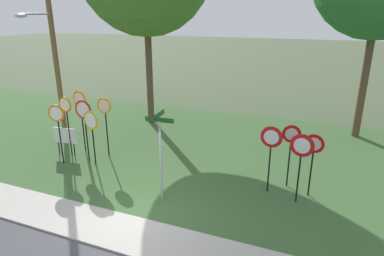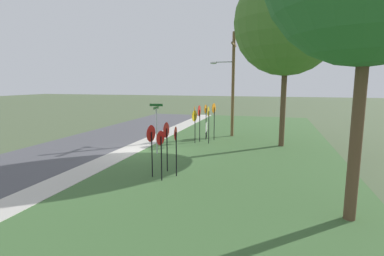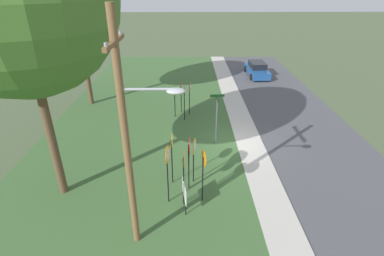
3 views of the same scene
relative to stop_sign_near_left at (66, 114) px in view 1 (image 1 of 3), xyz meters
The scene contains 16 objects.
ground_plane 6.43m from the stop_sign_near_left, 29.87° to the right, with size 160.00×160.00×0.00m, color #4C5B3D.
sidewalk_strip 6.84m from the stop_sign_near_left, 35.95° to the right, with size 44.00×1.60×0.06m, color #BCB7AD.
grass_median 6.38m from the stop_sign_near_left, 29.07° to the left, with size 44.00×12.00×0.04m, color #3D6033.
stop_sign_near_left is the anchor object (origin of this frame).
stop_sign_near_right 1.69m from the stop_sign_near_left, 15.29° to the right, with size 0.77×0.17×2.35m.
stop_sign_far_left 1.66m from the stop_sign_near_left, 19.79° to the left, with size 0.68×0.10×2.63m.
stop_sign_far_center 0.71m from the stop_sign_near_left, 73.76° to the left, with size 0.74×0.13×2.79m.
stop_sign_far_right 1.14m from the stop_sign_near_left, 11.17° to the right, with size 0.79×0.09×2.68m.
stop_sign_center_tall 0.85m from the stop_sign_near_left, 72.51° to the right, with size 0.69×0.15×2.54m.
yield_sign_near_left 9.64m from the stop_sign_near_left, ahead, with size 0.76×0.13×2.42m.
yield_sign_near_right 9.99m from the stop_sign_near_left, ahead, with size 0.64×0.16×2.25m.
yield_sign_far_left 8.62m from the stop_sign_near_left, ahead, with size 0.75×0.11×2.43m.
yield_sign_far_right 9.24m from the stop_sign_near_left, ahead, with size 0.64×0.12×2.34m.
street_name_post 5.69m from the stop_sign_near_left, 18.42° to the right, with size 0.96×0.81×3.06m.
utility_pole 3.58m from the stop_sign_near_left, 139.30° to the left, with size 2.10×2.01×8.25m.
notice_board 1.12m from the stop_sign_near_left, behind, with size 1.09×0.18×1.25m.
Camera 1 is at (4.79, -7.61, 6.02)m, focal length 31.34 mm.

